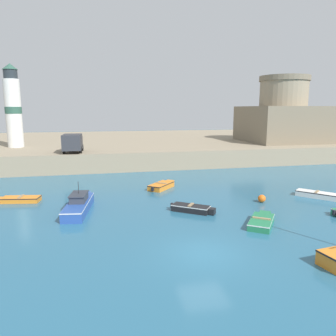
{
  "coord_description": "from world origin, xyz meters",
  "views": [
    {
      "loc": [
        -5.33,
        -15.31,
        7.47
      ],
      "look_at": [
        1.22,
        14.21,
        2.0
      ],
      "focal_mm": 35.0,
      "sensor_mm": 36.0,
      "label": 1
    }
  ],
  "objects_px": {
    "truck_on_quay": "(73,142)",
    "dinghy_black_7": "(192,208)",
    "dinghy_green_5": "(262,221)",
    "dinghy_orange_6": "(20,199)",
    "fortress": "(282,118)",
    "lighthouse": "(13,108)",
    "dinghy_orange_0": "(162,186)",
    "mooring_buoy": "(262,199)",
    "dinghy_white_1": "(318,195)",
    "motorboat_blue_2": "(79,204)"
  },
  "relations": [
    {
      "from": "dinghy_green_5",
      "to": "mooring_buoy",
      "type": "relative_size",
      "value": 5.47
    },
    {
      "from": "mooring_buoy",
      "to": "lighthouse",
      "type": "bearing_deg",
      "value": 133.61
    },
    {
      "from": "dinghy_green_5",
      "to": "fortress",
      "type": "xyz_separation_m",
      "value": [
        18.94,
        29.15,
        5.86
      ]
    },
    {
      "from": "dinghy_orange_6",
      "to": "truck_on_quay",
      "type": "bearing_deg",
      "value": 74.65
    },
    {
      "from": "lighthouse",
      "to": "dinghy_white_1",
      "type": "bearing_deg",
      "value": -40.22
    },
    {
      "from": "dinghy_white_1",
      "to": "fortress",
      "type": "xyz_separation_m",
      "value": [
        10.95,
        24.1,
        5.84
      ]
    },
    {
      "from": "dinghy_white_1",
      "to": "mooring_buoy",
      "type": "distance_m",
      "value": 5.41
    },
    {
      "from": "dinghy_orange_0",
      "to": "truck_on_quay",
      "type": "distance_m",
      "value": 14.35
    },
    {
      "from": "dinghy_white_1",
      "to": "dinghy_black_7",
      "type": "height_order",
      "value": "dinghy_black_7"
    },
    {
      "from": "dinghy_white_1",
      "to": "mooring_buoy",
      "type": "xyz_separation_m",
      "value": [
        -5.4,
        -0.25,
        0.05
      ]
    },
    {
      "from": "dinghy_orange_0",
      "to": "fortress",
      "type": "relative_size",
      "value": 0.28
    },
    {
      "from": "dinghy_orange_0",
      "to": "motorboat_blue_2",
      "type": "bearing_deg",
      "value": -143.38
    },
    {
      "from": "dinghy_green_5",
      "to": "lighthouse",
      "type": "xyz_separation_m",
      "value": [
        -21.06,
        29.62,
        7.4
      ]
    },
    {
      "from": "dinghy_green_5",
      "to": "truck_on_quay",
      "type": "distance_m",
      "value": 25.92
    },
    {
      "from": "dinghy_black_7",
      "to": "mooring_buoy",
      "type": "bearing_deg",
      "value": 10.49
    },
    {
      "from": "truck_on_quay",
      "to": "dinghy_black_7",
      "type": "bearing_deg",
      "value": -63.02
    },
    {
      "from": "dinghy_white_1",
      "to": "motorboat_blue_2",
      "type": "height_order",
      "value": "motorboat_blue_2"
    },
    {
      "from": "dinghy_green_5",
      "to": "dinghy_black_7",
      "type": "bearing_deg",
      "value": 135.13
    },
    {
      "from": "fortress",
      "to": "motorboat_blue_2",
      "type": "bearing_deg",
      "value": -142.64
    },
    {
      "from": "dinghy_orange_6",
      "to": "truck_on_quay",
      "type": "distance_m",
      "value": 13.82
    },
    {
      "from": "dinghy_orange_0",
      "to": "lighthouse",
      "type": "height_order",
      "value": "lighthouse"
    },
    {
      "from": "dinghy_black_7",
      "to": "mooring_buoy",
      "type": "xyz_separation_m",
      "value": [
        6.24,
        1.16,
        0.04
      ]
    },
    {
      "from": "dinghy_black_7",
      "to": "lighthouse",
      "type": "xyz_separation_m",
      "value": [
        -17.4,
        25.98,
        7.38
      ]
    },
    {
      "from": "mooring_buoy",
      "to": "fortress",
      "type": "distance_m",
      "value": 29.9
    },
    {
      "from": "dinghy_black_7",
      "to": "dinghy_white_1",
      "type": "bearing_deg",
      "value": 6.9
    },
    {
      "from": "dinghy_orange_6",
      "to": "fortress",
      "type": "relative_size",
      "value": 0.31
    },
    {
      "from": "motorboat_blue_2",
      "to": "dinghy_orange_0",
      "type": "bearing_deg",
      "value": 36.62
    },
    {
      "from": "dinghy_green_5",
      "to": "dinghy_orange_6",
      "type": "height_order",
      "value": "dinghy_green_5"
    },
    {
      "from": "mooring_buoy",
      "to": "truck_on_quay",
      "type": "relative_size",
      "value": 0.14
    },
    {
      "from": "fortress",
      "to": "dinghy_orange_0",
      "type": "bearing_deg",
      "value": -142.41
    },
    {
      "from": "motorboat_blue_2",
      "to": "lighthouse",
      "type": "xyz_separation_m",
      "value": [
        -9.28,
        23.93,
        7.16
      ]
    },
    {
      "from": "fortress",
      "to": "lighthouse",
      "type": "relative_size",
      "value": 1.05
    },
    {
      "from": "truck_on_quay",
      "to": "dinghy_orange_6",
      "type": "bearing_deg",
      "value": -105.35
    },
    {
      "from": "lighthouse",
      "to": "truck_on_quay",
      "type": "height_order",
      "value": "lighthouse"
    },
    {
      "from": "motorboat_blue_2",
      "to": "dinghy_orange_6",
      "type": "xyz_separation_m",
      "value": [
        -4.85,
        3.51,
        -0.26
      ]
    },
    {
      "from": "dinghy_white_1",
      "to": "truck_on_quay",
      "type": "distance_m",
      "value": 27.32
    },
    {
      "from": "fortress",
      "to": "lighthouse",
      "type": "bearing_deg",
      "value": 179.32
    },
    {
      "from": "dinghy_white_1",
      "to": "dinghy_orange_0",
      "type": "bearing_deg",
      "value": 153.66
    },
    {
      "from": "dinghy_green_5",
      "to": "dinghy_black_7",
      "type": "distance_m",
      "value": 5.16
    },
    {
      "from": "dinghy_black_7",
      "to": "mooring_buoy",
      "type": "relative_size",
      "value": 4.89
    },
    {
      "from": "dinghy_white_1",
      "to": "dinghy_black_7",
      "type": "distance_m",
      "value": 11.73
    },
    {
      "from": "dinghy_orange_0",
      "to": "mooring_buoy",
      "type": "height_order",
      "value": "mooring_buoy"
    },
    {
      "from": "dinghy_orange_6",
      "to": "lighthouse",
      "type": "relative_size",
      "value": 0.32
    },
    {
      "from": "dinghy_orange_0",
      "to": "dinghy_black_7",
      "type": "relative_size",
      "value": 1.08
    },
    {
      "from": "motorboat_blue_2",
      "to": "dinghy_green_5",
      "type": "distance_m",
      "value": 13.09
    },
    {
      "from": "dinghy_orange_0",
      "to": "dinghy_black_7",
      "type": "bearing_deg",
      "value": -84.4
    },
    {
      "from": "mooring_buoy",
      "to": "dinghy_black_7",
      "type": "bearing_deg",
      "value": -169.51
    },
    {
      "from": "dinghy_black_7",
      "to": "mooring_buoy",
      "type": "distance_m",
      "value": 6.35
    },
    {
      "from": "mooring_buoy",
      "to": "lighthouse",
      "type": "xyz_separation_m",
      "value": [
        -23.65,
        24.82,
        7.33
      ]
    },
    {
      "from": "fortress",
      "to": "truck_on_quay",
      "type": "bearing_deg",
      "value": -167.66
    }
  ]
}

